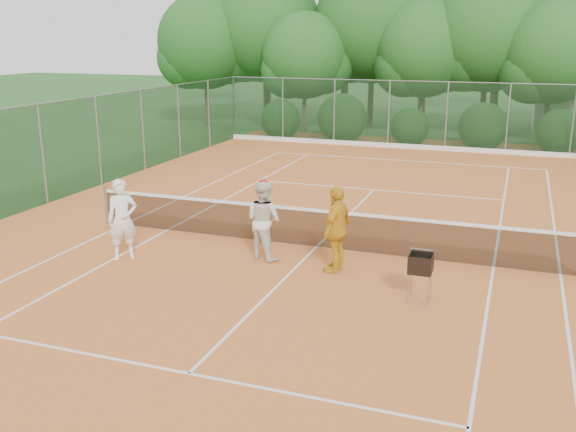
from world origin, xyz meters
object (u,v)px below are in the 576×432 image
Objects in this scene: player_white at (123,219)px; player_center_grp at (264,220)px; player_yellow at (337,229)px; ball_hopper at (421,264)px.

player_white is 3.20m from player_center_grp.
player_yellow is 2.26m from ball_hopper.
player_center_grp reaches higher than player_white.
ball_hopper is (6.76, -0.27, -0.15)m from player_white.
ball_hopper is at bearing -43.41° from player_white.
ball_hopper is (1.96, -1.12, -0.17)m from player_yellow.
player_yellow is at bearing -31.10° from player_white.
player_center_grp is 1.81m from player_yellow.
player_white is 1.00× the size of player_center_grp.
player_white is at bearing -160.10° from player_center_grp.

